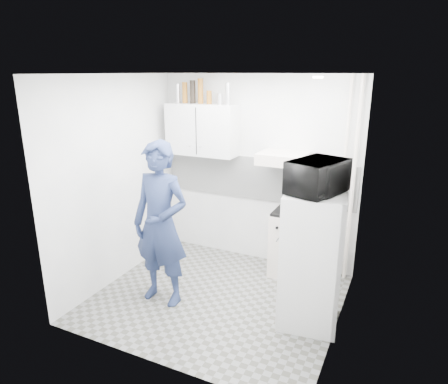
% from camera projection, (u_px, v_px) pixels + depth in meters
% --- Properties ---
extents(floor, '(2.80, 2.80, 0.00)m').
position_uv_depth(floor, '(217.00, 298.00, 4.82)').
color(floor, slate).
rests_on(floor, ground).
extents(ceiling, '(2.80, 2.80, 0.00)m').
position_uv_depth(ceiling, '(216.00, 74.00, 4.06)').
color(ceiling, white).
rests_on(ceiling, wall_back).
extents(wall_back, '(2.80, 0.00, 2.80)m').
position_uv_depth(wall_back, '(257.00, 171.00, 5.52)').
color(wall_back, white).
rests_on(wall_back, floor).
extents(wall_left, '(0.00, 2.60, 2.60)m').
position_uv_depth(wall_left, '(117.00, 181.00, 5.02)').
color(wall_left, white).
rests_on(wall_left, floor).
extents(wall_right, '(0.00, 2.60, 2.60)m').
position_uv_depth(wall_right, '(346.00, 214.00, 3.87)').
color(wall_right, white).
rests_on(wall_right, floor).
extents(person, '(0.70, 0.46, 1.92)m').
position_uv_depth(person, '(161.00, 224.00, 4.53)').
color(person, navy).
rests_on(person, floor).
extents(stove, '(0.54, 0.54, 0.86)m').
position_uv_depth(stove, '(293.00, 244.00, 5.30)').
color(stove, silver).
rests_on(stove, floor).
extents(fridge, '(0.68, 0.68, 1.47)m').
position_uv_depth(fridge, '(312.00, 260.00, 4.17)').
color(fridge, silver).
rests_on(fridge, floor).
extents(stove_top, '(0.52, 0.52, 0.03)m').
position_uv_depth(stove_top, '(295.00, 212.00, 5.17)').
color(stove_top, black).
rests_on(stove_top, stove).
extents(saucepan, '(0.19, 0.19, 0.10)m').
position_uv_depth(saucepan, '(295.00, 209.00, 5.08)').
color(saucepan, silver).
rests_on(saucepan, stove_top).
extents(microwave, '(0.70, 0.58, 0.33)m').
position_uv_depth(microwave, '(317.00, 177.00, 3.91)').
color(microwave, black).
rests_on(microwave, fridge).
extents(bottle_a, '(0.06, 0.06, 0.26)m').
position_uv_depth(bottle_a, '(178.00, 93.00, 5.54)').
color(bottle_a, silver).
rests_on(bottle_a, upper_cabinet).
extents(bottle_b, '(0.07, 0.07, 0.28)m').
position_uv_depth(bottle_b, '(185.00, 93.00, 5.49)').
color(bottle_b, brown).
rests_on(bottle_b, upper_cabinet).
extents(bottle_c, '(0.07, 0.07, 0.31)m').
position_uv_depth(bottle_c, '(193.00, 92.00, 5.43)').
color(bottle_c, black).
rests_on(bottle_c, upper_cabinet).
extents(bottle_d, '(0.08, 0.08, 0.33)m').
position_uv_depth(bottle_d, '(201.00, 91.00, 5.38)').
color(bottle_d, brown).
rests_on(bottle_d, upper_cabinet).
extents(canister_a, '(0.07, 0.07, 0.18)m').
position_uv_depth(canister_a, '(209.00, 97.00, 5.35)').
color(canister_a, brown).
rests_on(canister_a, upper_cabinet).
extents(canister_b, '(0.08, 0.08, 0.15)m').
position_uv_depth(canister_b, '(220.00, 99.00, 5.29)').
color(canister_b, silver).
rests_on(canister_b, upper_cabinet).
extents(bottle_e, '(0.07, 0.07, 0.28)m').
position_uv_depth(bottle_e, '(228.00, 94.00, 5.22)').
color(bottle_e, silver).
rests_on(bottle_e, upper_cabinet).
extents(upper_cabinet, '(1.00, 0.35, 0.70)m').
position_uv_depth(upper_cabinet, '(202.00, 130.00, 5.52)').
color(upper_cabinet, silver).
rests_on(upper_cabinet, wall_back).
extents(range_hood, '(0.60, 0.50, 0.14)m').
position_uv_depth(range_hood, '(283.00, 158.00, 5.04)').
color(range_hood, silver).
rests_on(range_hood, wall_back).
extents(backsplash, '(2.74, 0.03, 0.60)m').
position_uv_depth(backsplash, '(256.00, 178.00, 5.54)').
color(backsplash, white).
rests_on(backsplash, wall_back).
extents(pipe_a, '(0.05, 0.05, 2.60)m').
position_uv_depth(pipe_a, '(353.00, 183.00, 4.92)').
color(pipe_a, silver).
rests_on(pipe_a, floor).
extents(pipe_b, '(0.04, 0.04, 2.60)m').
position_uv_depth(pipe_b, '(343.00, 182.00, 4.97)').
color(pipe_b, silver).
rests_on(pipe_b, floor).
extents(ceiling_spot_fixture, '(0.10, 0.10, 0.02)m').
position_uv_depth(ceiling_spot_fixture, '(318.00, 77.00, 3.84)').
color(ceiling_spot_fixture, white).
rests_on(ceiling_spot_fixture, ceiling).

